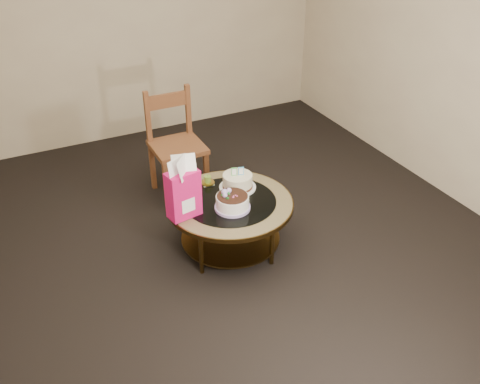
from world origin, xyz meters
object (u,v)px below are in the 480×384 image
cream_cake (238,182)px  dining_chair (176,144)px  gift_bag (183,188)px  coffee_table (230,209)px  decorated_cake (232,203)px

cream_cake → dining_chair: dining_chair is taller
gift_bag → dining_chair: dining_chair is taller
coffee_table → dining_chair: bearing=93.7°
dining_chair → decorated_cake: bearing=-88.0°
decorated_cake → cream_cake: (0.17, 0.26, 0.01)m
coffee_table → dining_chair: dining_chair is taller
coffee_table → dining_chair: (-0.07, 1.04, 0.13)m
decorated_cake → gift_bag: bearing=167.8°
coffee_table → cream_cake: 0.25m
cream_cake → decorated_cake: bearing=-107.6°
decorated_cake → coffee_table: bearing=73.3°
cream_cake → dining_chair: bearing=119.6°
coffee_table → gift_bag: size_ratio=2.08×
decorated_cake → cream_cake: bearing=56.0°
gift_bag → cream_cake: bearing=7.8°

